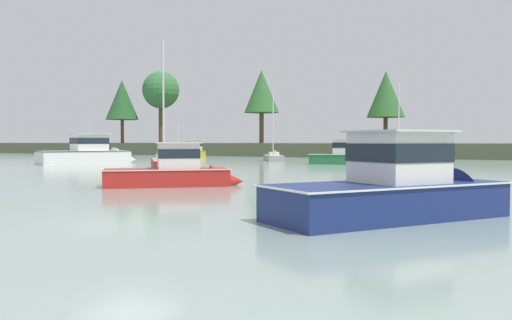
# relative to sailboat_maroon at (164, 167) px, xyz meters

# --- Properties ---
(ground_plane) EXTENTS (404.17, 404.17, 0.00)m
(ground_plane) POSITION_rel_sailboat_maroon_xyz_m (16.92, -24.48, -0.24)
(ground_plane) COLOR gray
(far_shore_bank) EXTENTS (181.88, 51.84, 2.06)m
(far_shore_bank) POSITION_rel_sailboat_maroon_xyz_m (16.92, 63.16, 0.79)
(far_shore_bank) COLOR #4C563D
(far_shore_bank) RESTS_ON ground
(sailboat_maroon) EXTENTS (6.42, 7.27, 11.32)m
(sailboat_maroon) POSITION_rel_sailboat_maroon_xyz_m (0.00, 0.00, 0.00)
(sailboat_maroon) COLOR maroon
(sailboat_maroon) RESTS_ON ground
(cruiser_green) EXTENTS (8.38, 4.13, 5.23)m
(cruiser_green) POSITION_rel_sailboat_maroon_xyz_m (10.91, 17.20, 0.40)
(cruiser_green) COLOR #236B3D
(cruiser_green) RESTS_ON ground
(cruiser_navy) EXTENTS (7.13, 8.54, 5.08)m
(cruiser_navy) POSITION_rel_sailboat_maroon_xyz_m (23.62, -19.40, 0.32)
(cruiser_navy) COLOR navy
(cruiser_navy) RESTS_ON ground
(cruiser_red) EXTENTS (6.86, 6.12, 4.38)m
(cruiser_red) POSITION_rel_sailboat_maroon_xyz_m (10.72, -13.07, 0.27)
(cruiser_red) COLOR #B2231E
(cruiser_red) RESTS_ON ground
(cruiser_white) EXTENTS (7.26, 10.77, 5.89)m
(cruiser_white) POSITION_rel_sailboat_maroon_xyz_m (-13.88, 6.46, 0.47)
(cruiser_white) COLOR white
(cruiser_white) RESTS_ON ground
(cruiser_yellow) EXTENTS (4.92, 8.17, 4.54)m
(cruiser_yellow) POSITION_rel_sailboat_maroon_xyz_m (-15.03, 27.50, 0.39)
(cruiser_yellow) COLOR gold
(cruiser_yellow) RESTS_ON ground
(sailboat_grey) EXTENTS (4.81, 6.21, 9.09)m
(sailboat_grey) POSITION_rel_sailboat_maroon_xyz_m (-0.50, 22.67, -0.05)
(sailboat_grey) COLOR gray
(sailboat_grey) RESTS_ON ground
(shore_tree_inland_b) EXTENTS (6.28, 6.28, 12.00)m
(shore_tree_inland_b) POSITION_rel_sailboat_maroon_xyz_m (5.81, 53.48, 9.93)
(shore_tree_inland_b) COLOR brown
(shore_tree_inland_b) RESTS_ON far_shore_bank
(shore_tree_center_right) EXTENTS (5.56, 5.56, 11.68)m
(shore_tree_center_right) POSITION_rel_sailboat_maroon_xyz_m (-11.07, 40.87, 10.03)
(shore_tree_center_right) COLOR brown
(shore_tree_center_right) RESTS_ON far_shore_bank
(shore_tree_right_mid) EXTENTS (6.85, 6.85, 13.26)m
(shore_tree_right_mid) POSITION_rel_sailboat_maroon_xyz_m (-33.81, 44.80, 11.55)
(shore_tree_right_mid) COLOR brown
(shore_tree_right_mid) RESTS_ON far_shore_bank
(shore_tree_right) EXTENTS (5.99, 5.99, 11.66)m
(shore_tree_right) POSITION_rel_sailboat_maroon_xyz_m (-40.09, 41.37, 9.78)
(shore_tree_right) COLOR brown
(shore_tree_right) RESTS_ON far_shore_bank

